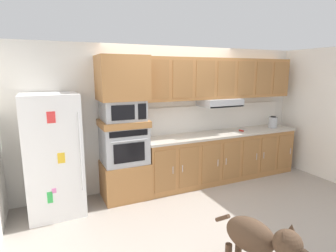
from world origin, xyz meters
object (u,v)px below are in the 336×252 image
object	(u,v)px
screwdriver	(242,130)
electric_kettle	(273,122)
dog	(258,238)
built_in_oven	(124,144)
microwave	(123,110)
refrigerator	(54,155)

from	to	relation	value
screwdriver	electric_kettle	bearing A→B (deg)	0.52
dog	built_in_oven	bearing A→B (deg)	-179.17
built_in_oven	dog	bearing A→B (deg)	-73.00
microwave	dog	size ratio (longest dim) A/B	0.63
refrigerator	screwdriver	world-z (taller)	refrigerator
microwave	electric_kettle	size ratio (longest dim) A/B	2.68
built_in_oven	screwdriver	bearing A→B (deg)	-1.34
microwave	electric_kettle	xyz separation A→B (m)	(3.13, -0.05, -0.43)
microwave	dog	distance (m)	2.65
microwave	dog	bearing A→B (deg)	-73.01
built_in_oven	screwdriver	distance (m)	2.33
refrigerator	dog	bearing A→B (deg)	-51.91
refrigerator	dog	xyz separation A→B (m)	(1.77, -2.26, -0.46)
built_in_oven	microwave	xyz separation A→B (m)	(0.00, -0.00, 0.56)
refrigerator	built_in_oven	world-z (taller)	refrigerator
refrigerator	built_in_oven	xyz separation A→B (m)	(1.06, 0.07, 0.02)
electric_kettle	refrigerator	bearing A→B (deg)	-179.72
built_in_oven	electric_kettle	world-z (taller)	built_in_oven
screwdriver	electric_kettle	xyz separation A→B (m)	(0.80, 0.01, 0.10)
built_in_oven	screwdriver	world-z (taller)	built_in_oven
microwave	screwdriver	size ratio (longest dim) A/B	4.36
microwave	built_in_oven	bearing A→B (deg)	179.23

